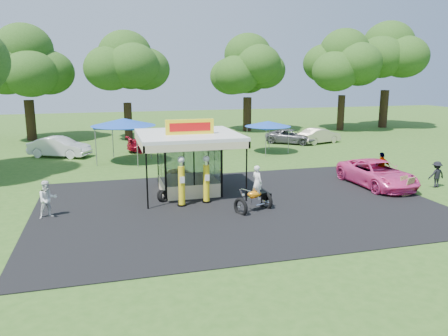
{
  "coord_description": "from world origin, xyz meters",
  "views": [
    {
      "loc": [
        -6.41,
        -18.42,
        6.58
      ],
      "look_at": [
        -0.23,
        4.0,
        1.52
      ],
      "focal_mm": 35.0,
      "sensor_mm": 36.0,
      "label": 1
    }
  ],
  "objects_px": {
    "gas_pump_left": "(182,183)",
    "spectator_east_a": "(436,174)",
    "kiosk_car": "(182,176)",
    "spectator_east_b": "(381,168)",
    "bg_car_c": "(224,140)",
    "tent_west": "(123,122)",
    "bg_car_a": "(59,147)",
    "spectator_west": "(48,199)",
    "tent_east": "(268,124)",
    "pink_sedan": "(377,174)",
    "bg_car_e": "(319,136)",
    "gas_pump_right": "(206,180)",
    "a_frame_sign": "(407,186)",
    "gas_station_kiosk": "(189,162)",
    "motorcycle": "(256,193)",
    "bg_car_b": "(155,143)",
    "bg_car_d": "(291,137)"
  },
  "relations": [
    {
      "from": "pink_sedan",
      "to": "spectator_west",
      "type": "distance_m",
      "value": 18.16
    },
    {
      "from": "a_frame_sign",
      "to": "pink_sedan",
      "type": "relative_size",
      "value": 0.2
    },
    {
      "from": "gas_station_kiosk",
      "to": "kiosk_car",
      "type": "xyz_separation_m",
      "value": [
        -0.0,
        2.21,
        -1.3
      ]
    },
    {
      "from": "bg_car_b",
      "to": "tent_east",
      "type": "bearing_deg",
      "value": -116.2
    },
    {
      "from": "bg_car_b",
      "to": "tent_east",
      "type": "distance_m",
      "value": 9.85
    },
    {
      "from": "gas_pump_right",
      "to": "spectator_west",
      "type": "bearing_deg",
      "value": -177.14
    },
    {
      "from": "gas_station_kiosk",
      "to": "bg_car_a",
      "type": "relative_size",
      "value": 1.11
    },
    {
      "from": "spectator_west",
      "to": "bg_car_d",
      "type": "xyz_separation_m",
      "value": [
        19.89,
        17.32,
        -0.22
      ]
    },
    {
      "from": "gas_station_kiosk",
      "to": "spectator_west",
      "type": "height_order",
      "value": "gas_station_kiosk"
    },
    {
      "from": "spectator_east_a",
      "to": "bg_car_a",
      "type": "distance_m",
      "value": 27.38
    },
    {
      "from": "gas_station_kiosk",
      "to": "bg_car_a",
      "type": "bearing_deg",
      "value": 120.9
    },
    {
      "from": "kiosk_car",
      "to": "bg_car_c",
      "type": "xyz_separation_m",
      "value": [
        5.84,
        11.52,
        0.28
      ]
    },
    {
      "from": "motorcycle",
      "to": "gas_station_kiosk",
      "type": "bearing_deg",
      "value": 97.34
    },
    {
      "from": "a_frame_sign",
      "to": "gas_pump_right",
      "type": "bearing_deg",
      "value": 153.52
    },
    {
      "from": "spectator_west",
      "to": "bg_car_a",
      "type": "height_order",
      "value": "spectator_west"
    },
    {
      "from": "bg_car_b",
      "to": "gas_pump_right",
      "type": "bearing_deg",
      "value": 176.43
    },
    {
      "from": "gas_pump_left",
      "to": "spectator_east_a",
      "type": "height_order",
      "value": "gas_pump_left"
    },
    {
      "from": "kiosk_car",
      "to": "spectator_east_b",
      "type": "relative_size",
      "value": 1.47
    },
    {
      "from": "spectator_east_a",
      "to": "spectator_east_b",
      "type": "xyz_separation_m",
      "value": [
        -2.55,
        1.68,
        0.18
      ]
    },
    {
      "from": "spectator_west",
      "to": "tent_east",
      "type": "height_order",
      "value": "tent_east"
    },
    {
      "from": "bg_car_a",
      "to": "bg_car_b",
      "type": "distance_m",
      "value": 7.68
    },
    {
      "from": "gas_pump_left",
      "to": "bg_car_c",
      "type": "relative_size",
      "value": 0.58
    },
    {
      "from": "gas_pump_left",
      "to": "gas_pump_right",
      "type": "height_order",
      "value": "gas_pump_left"
    },
    {
      "from": "spectator_east_a",
      "to": "gas_station_kiosk",
      "type": "bearing_deg",
      "value": -11.23
    },
    {
      "from": "gas_pump_right",
      "to": "gas_pump_left",
      "type": "bearing_deg",
      "value": -168.71
    },
    {
      "from": "tent_east",
      "to": "kiosk_car",
      "type": "bearing_deg",
      "value": -135.99
    },
    {
      "from": "bg_car_a",
      "to": "bg_car_d",
      "type": "relative_size",
      "value": 1.02
    },
    {
      "from": "bg_car_a",
      "to": "bg_car_e",
      "type": "bearing_deg",
      "value": -61.45
    },
    {
      "from": "motorcycle",
      "to": "bg_car_a",
      "type": "height_order",
      "value": "motorcycle"
    },
    {
      "from": "gas_station_kiosk",
      "to": "gas_pump_left",
      "type": "height_order",
      "value": "gas_station_kiosk"
    },
    {
      "from": "kiosk_car",
      "to": "bg_car_e",
      "type": "xyz_separation_m",
      "value": [
        15.41,
        11.92,
        0.25
      ]
    },
    {
      "from": "spectator_east_a",
      "to": "tent_west",
      "type": "relative_size",
      "value": 0.33
    },
    {
      "from": "gas_pump_right",
      "to": "pink_sedan",
      "type": "bearing_deg",
      "value": 3.37
    },
    {
      "from": "tent_west",
      "to": "spectator_west",
      "type": "bearing_deg",
      "value": -108.38
    },
    {
      "from": "kiosk_car",
      "to": "bg_car_a",
      "type": "xyz_separation_m",
      "value": [
        -7.97,
        11.11,
        0.32
      ]
    },
    {
      "from": "pink_sedan",
      "to": "gas_pump_right",
      "type": "bearing_deg",
      "value": -177.95
    },
    {
      "from": "gas_pump_right",
      "to": "pink_sedan",
      "type": "relative_size",
      "value": 0.45
    },
    {
      "from": "spectator_east_b",
      "to": "tent_west",
      "type": "distance_m",
      "value": 18.35
    },
    {
      "from": "gas_pump_right",
      "to": "a_frame_sign",
      "type": "height_order",
      "value": "gas_pump_right"
    },
    {
      "from": "spectator_east_a",
      "to": "tent_east",
      "type": "xyz_separation_m",
      "value": [
        -5.42,
        13.43,
        1.65
      ]
    },
    {
      "from": "spectator_east_a",
      "to": "bg_car_e",
      "type": "height_order",
      "value": "spectator_east_a"
    },
    {
      "from": "pink_sedan",
      "to": "kiosk_car",
      "type": "bearing_deg",
      "value": 159.69
    },
    {
      "from": "a_frame_sign",
      "to": "spectator_west",
      "type": "distance_m",
      "value": 18.46
    },
    {
      "from": "bg_car_c",
      "to": "bg_car_d",
      "type": "bearing_deg",
      "value": -94.11
    },
    {
      "from": "gas_pump_right",
      "to": "motorcycle",
      "type": "height_order",
      "value": "gas_pump_right"
    },
    {
      "from": "a_frame_sign",
      "to": "kiosk_car",
      "type": "bearing_deg",
      "value": 134.11
    },
    {
      "from": "a_frame_sign",
      "to": "tent_west",
      "type": "height_order",
      "value": "tent_west"
    },
    {
      "from": "bg_car_e",
      "to": "gas_pump_right",
      "type": "bearing_deg",
      "value": 119.5
    },
    {
      "from": "spectator_east_a",
      "to": "bg_car_d",
      "type": "height_order",
      "value": "spectator_east_a"
    },
    {
      "from": "gas_pump_left",
      "to": "tent_east",
      "type": "xyz_separation_m",
      "value": [
        9.65,
        13.18,
        1.2
      ]
    }
  ]
}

